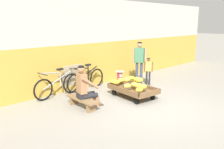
# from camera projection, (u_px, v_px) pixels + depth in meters

# --- Properties ---
(ground_plane) EXTENTS (80.00, 80.00, 0.00)m
(ground_plane) POSITION_uv_depth(u_px,v_px,m) (155.00, 108.00, 6.35)
(ground_plane) COLOR gray
(back_wall) EXTENTS (16.00, 0.30, 3.01)m
(back_wall) POSITION_uv_depth(u_px,v_px,m) (82.00, 43.00, 8.18)
(back_wall) COLOR gold
(back_wall) RESTS_ON ground
(banana_cart) EXTENTS (1.02, 1.54, 0.36)m
(banana_cart) POSITION_uv_depth(u_px,v_px,m) (133.00, 90.00, 7.20)
(banana_cart) COLOR brown
(banana_cart) RESTS_ON ground
(banana_pile) EXTENTS (0.93, 1.39, 0.27)m
(banana_pile) POSITION_uv_depth(u_px,v_px,m) (131.00, 82.00, 7.16)
(banana_pile) COLOR gold
(banana_pile) RESTS_ON banana_cart
(low_bench) EXTENTS (0.35, 1.11, 0.27)m
(low_bench) POSITION_uv_depth(u_px,v_px,m) (82.00, 101.00, 6.34)
(low_bench) COLOR olive
(low_bench) RESTS_ON ground
(vendor_seated) EXTENTS (0.73, 0.58, 1.14)m
(vendor_seated) POSITION_uv_depth(u_px,v_px,m) (85.00, 87.00, 6.31)
(vendor_seated) COLOR #9E704C
(vendor_seated) RESTS_ON ground
(plastic_crate) EXTENTS (0.36, 0.28, 0.30)m
(plastic_crate) POSITION_uv_depth(u_px,v_px,m) (120.00, 84.00, 8.23)
(plastic_crate) COLOR gold
(plastic_crate) RESTS_ON ground
(weighing_scale) EXTENTS (0.30, 0.30, 0.29)m
(weighing_scale) POSITION_uv_depth(u_px,v_px,m) (120.00, 75.00, 8.16)
(weighing_scale) COLOR #28282D
(weighing_scale) RESTS_ON plastic_crate
(bicycle_near_left) EXTENTS (1.66, 0.48, 0.86)m
(bicycle_near_left) POSITION_uv_depth(u_px,v_px,m) (58.00, 85.00, 7.27)
(bicycle_near_left) COLOR black
(bicycle_near_left) RESTS_ON ground
(bicycle_far_left) EXTENTS (1.66, 0.48, 0.86)m
(bicycle_far_left) POSITION_uv_depth(u_px,v_px,m) (86.00, 79.00, 8.00)
(bicycle_far_left) COLOR black
(bicycle_far_left) RESTS_ON ground
(sign_board) EXTENTS (0.70, 0.22, 0.88)m
(sign_board) POSITION_uv_depth(u_px,v_px,m) (71.00, 78.00, 7.85)
(sign_board) COLOR #C6B289
(sign_board) RESTS_ON ground
(customer_adult) EXTENTS (0.33, 0.44, 1.53)m
(customer_adult) POSITION_uv_depth(u_px,v_px,m) (139.00, 58.00, 8.62)
(customer_adult) COLOR #38425B
(customer_adult) RESTS_ON ground
(customer_child) EXTENTS (0.23, 0.25, 0.98)m
(customer_child) POSITION_uv_depth(u_px,v_px,m) (148.00, 68.00, 8.56)
(customer_child) COLOR #232328
(customer_child) RESTS_ON ground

